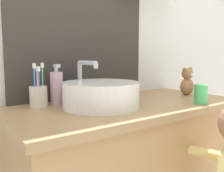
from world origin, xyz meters
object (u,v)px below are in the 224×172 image
(toothbrush_holder, at_px, (38,95))
(soap_dispenser, at_px, (57,87))
(teddy_bear, at_px, (187,82))
(drinking_cup, at_px, (201,94))
(sink_basin, at_px, (101,94))

(toothbrush_holder, relative_size, soap_dispenser, 1.04)
(toothbrush_holder, xyz_separation_m, soap_dispenser, (0.10, 0.01, 0.03))
(teddy_bear, height_order, drinking_cup, teddy_bear)
(toothbrush_holder, height_order, drinking_cup, toothbrush_holder)
(sink_basin, relative_size, toothbrush_holder, 1.99)
(sink_basin, distance_m, teddy_bear, 0.61)
(soap_dispenser, xyz_separation_m, drinking_cup, (0.58, -0.40, -0.03))
(drinking_cup, bearing_deg, sink_basin, 153.62)
(toothbrush_holder, height_order, soap_dispenser, toothbrush_holder)
(sink_basin, bearing_deg, soap_dispenser, 126.17)
(soap_dispenser, distance_m, teddy_bear, 0.77)
(toothbrush_holder, bearing_deg, teddy_bear, -11.82)
(sink_basin, relative_size, teddy_bear, 2.42)
(sink_basin, height_order, toothbrush_holder, sink_basin)
(sink_basin, height_order, drinking_cup, sink_basin)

